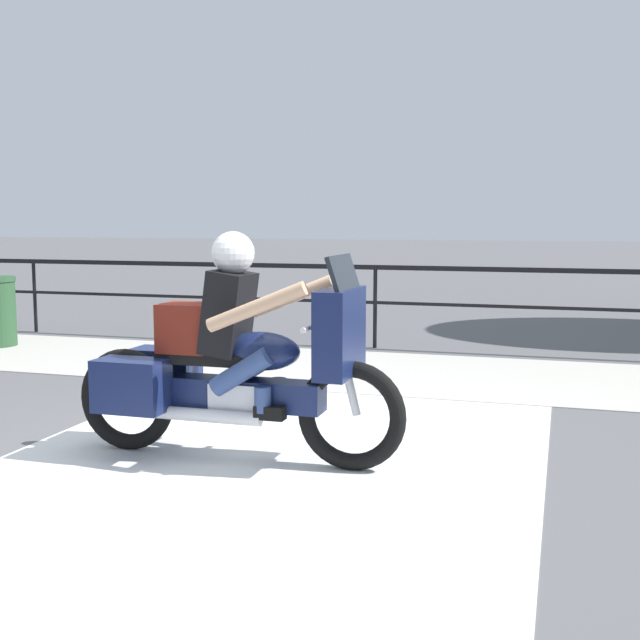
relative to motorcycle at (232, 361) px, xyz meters
name	(u,v)px	position (x,y,z in m)	size (l,w,h in m)	color
ground_plane	(213,456)	(-0.16, 0.03, -0.68)	(120.00, 120.00, 0.00)	#565659
sidewalk_band	(342,369)	(-0.16, 3.43, -0.68)	(44.00, 2.40, 0.01)	#B7B2A8
crosswalk_band	(259,469)	(0.26, -0.17, -0.68)	(3.63, 6.00, 0.01)	silver
fence_railing	(375,283)	(-0.16, 4.99, 0.16)	(36.00, 0.05, 1.07)	black
motorcycle	(232,361)	(0.00, 0.00, 0.00)	(2.38, 0.76, 1.56)	black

